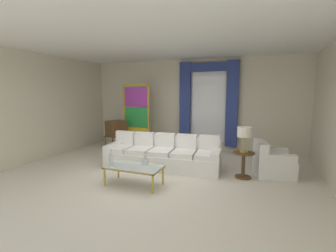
{
  "coord_description": "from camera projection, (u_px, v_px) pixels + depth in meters",
  "views": [
    {
      "loc": [
        2.27,
        -4.96,
        1.93
      ],
      "look_at": [
        -0.02,
        0.9,
        1.05
      ],
      "focal_mm": 26.09,
      "sensor_mm": 36.0,
      "label": 1
    }
  ],
  "objects": [
    {
      "name": "ceiling_slab",
      "position": [
        167.0,
        47.0,
        5.98
      ],
      "size": [
        8.0,
        7.6,
        0.04
      ],
      "primitive_type": "cube",
      "color": "white"
    },
    {
      "name": "curtained_window",
      "position": [
        208.0,
        98.0,
        7.88
      ],
      "size": [
        2.0,
        0.17,
        2.7
      ],
      "color": "white",
      "rests_on": "ground"
    },
    {
      "name": "wall_left",
      "position": [
        52.0,
        106.0,
        7.33
      ],
      "size": [
        0.12,
        7.0,
        3.0
      ],
      "primitive_type": "cube",
      "color": "beige",
      "rests_on": "ground"
    },
    {
      "name": "ground_plane",
      "position": [
        155.0,
        176.0,
        5.67
      ],
      "size": [
        16.0,
        16.0,
        0.0
      ],
      "primitive_type": "plane",
      "color": "silver"
    },
    {
      "name": "coffee_table",
      "position": [
        134.0,
        168.0,
        5.05
      ],
      "size": [
        1.17,
        0.59,
        0.41
      ],
      "color": "silver",
      "rests_on": "ground"
    },
    {
      "name": "peacock_figurine",
      "position": [
        141.0,
        147.0,
        7.62
      ],
      "size": [
        0.44,
        0.6,
        0.5
      ],
      "color": "beige",
      "rests_on": "ground"
    },
    {
      "name": "bottle_crystal_tall",
      "position": [
        111.0,
        159.0,
        5.04
      ],
      "size": [
        0.08,
        0.08,
        0.36
      ],
      "color": "silver",
      "rests_on": "coffee_table"
    },
    {
      "name": "wall_rear",
      "position": [
        192.0,
        105.0,
        8.28
      ],
      "size": [
        8.0,
        0.12,
        3.0
      ],
      "primitive_type": "cube",
      "color": "beige",
      "rests_on": "ground"
    },
    {
      "name": "couch_white_long",
      "position": [
        163.0,
        155.0,
        6.31
      ],
      "size": [
        2.98,
        1.17,
        0.86
      ],
      "color": "white",
      "rests_on": "ground"
    },
    {
      "name": "bottle_blue_decanter",
      "position": [
        145.0,
        161.0,
        5.15
      ],
      "size": [
        0.14,
        0.14,
        0.23
      ],
      "color": "silver",
      "rests_on": "coffee_table"
    },
    {
      "name": "stained_glass_divider",
      "position": [
        136.0,
        118.0,
        8.09
      ],
      "size": [
        0.95,
        0.05,
        2.2
      ],
      "color": "gold",
      "rests_on": "ground"
    },
    {
      "name": "vintage_tv",
      "position": [
        116.0,
        129.0,
        8.01
      ],
      "size": [
        0.71,
        0.75,
        1.35
      ],
      "color": "brown",
      "rests_on": "ground"
    },
    {
      "name": "armchair_white",
      "position": [
        271.0,
        163.0,
        5.69
      ],
      "size": [
        0.97,
        0.96,
        0.8
      ],
      "color": "white",
      "rests_on": "ground"
    },
    {
      "name": "table_lamp_brass",
      "position": [
        245.0,
        133.0,
        5.4
      ],
      "size": [
        0.32,
        0.32,
        0.57
      ],
      "color": "#B29338",
      "rests_on": "round_side_table"
    },
    {
      "name": "round_side_table",
      "position": [
        243.0,
        162.0,
        5.49
      ],
      "size": [
        0.48,
        0.48,
        0.59
      ],
      "color": "brown",
      "rests_on": "ground"
    }
  ]
}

